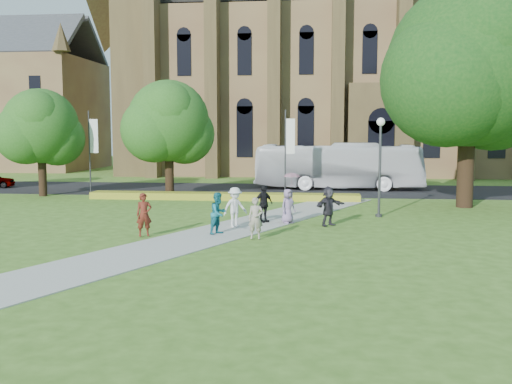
# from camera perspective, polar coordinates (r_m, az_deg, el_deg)

# --- Properties ---
(ground) EXTENTS (160.00, 160.00, 0.00)m
(ground) POSITION_cam_1_polar(r_m,az_deg,el_deg) (24.82, -3.78, -4.42)
(ground) COLOR #3C601C
(ground) RESTS_ON ground
(road) EXTENTS (160.00, 10.00, 0.02)m
(road) POSITION_cam_1_polar(r_m,az_deg,el_deg) (44.46, 0.71, 0.24)
(road) COLOR black
(road) RESTS_ON ground
(footpath) EXTENTS (15.58, 28.54, 0.04)m
(footpath) POSITION_cam_1_polar(r_m,az_deg,el_deg) (25.79, -3.39, -3.98)
(footpath) COLOR #B2B2A8
(footpath) RESTS_ON ground
(flower_hedge) EXTENTS (18.00, 1.40, 0.45)m
(flower_hedge) POSITION_cam_1_polar(r_m,az_deg,el_deg) (38.00, -3.29, -0.43)
(flower_hedge) COLOR gold
(flower_hedge) RESTS_ON ground
(cathedral) EXTENTS (52.60, 18.25, 28.00)m
(cathedral) POSITION_cam_1_polar(r_m,az_deg,el_deg) (64.57, 11.62, 13.47)
(cathedral) COLOR olive
(cathedral) RESTS_ON ground
(building_west) EXTENTS (22.00, 14.00, 18.30)m
(building_west) POSITION_cam_1_polar(r_m,az_deg,el_deg) (76.47, -24.11, 9.05)
(building_west) COLOR olive
(building_west) RESTS_ON ground
(streetlamp) EXTENTS (0.44, 0.44, 5.24)m
(streetlamp) POSITION_cam_1_polar(r_m,az_deg,el_deg) (30.72, 12.30, 3.65)
(streetlamp) COLOR #38383D
(streetlamp) RESTS_ON ground
(large_tree) EXTENTS (9.60, 9.60, 13.20)m
(large_tree) POSITION_cam_1_polar(r_m,az_deg,el_deg) (36.31, 20.58, 11.77)
(large_tree) COLOR #332114
(large_tree) RESTS_ON ground
(street_tree_0) EXTENTS (5.20, 5.20, 7.50)m
(street_tree_0) POSITION_cam_1_polar(r_m,az_deg,el_deg) (42.64, -20.74, 6.15)
(street_tree_0) COLOR #332114
(street_tree_0) RESTS_ON ground
(street_tree_1) EXTENTS (5.60, 5.60, 8.05)m
(street_tree_1) POSITION_cam_1_polar(r_m,az_deg,el_deg) (39.88, -8.74, 7.01)
(street_tree_1) COLOR #332114
(street_tree_1) RESTS_ON ground
(banner_pole_0) EXTENTS (0.70, 0.10, 6.00)m
(banner_pole_0) POSITION_cam_1_polar(r_m,az_deg,el_deg) (39.31, 3.11, 4.41)
(banner_pole_0) COLOR #38383D
(banner_pole_0) RESTS_ON ground
(banner_pole_1) EXTENTS (0.70, 0.10, 6.00)m
(banner_pole_1) POSITION_cam_1_polar(r_m,az_deg,el_deg) (42.44, -16.17, 4.30)
(banner_pole_1) COLOR #38383D
(banner_pole_1) RESTS_ON ground
(tour_coach) EXTENTS (13.09, 3.38, 3.63)m
(tour_coach) POSITION_cam_1_polar(r_m,az_deg,el_deg) (45.06, 8.24, 2.58)
(tour_coach) COLOR silver
(tour_coach) RESTS_ON road
(pedestrian_0) EXTENTS (0.81, 0.71, 1.86)m
(pedestrian_0) POSITION_cam_1_polar(r_m,az_deg,el_deg) (24.91, -11.13, -2.23)
(pedestrian_0) COLOR #5A1F14
(pedestrian_0) RESTS_ON footpath
(pedestrian_1) EXTENTS (1.06, 1.12, 1.84)m
(pedestrian_1) POSITION_cam_1_polar(r_m,az_deg,el_deg) (24.98, -3.77, -2.13)
(pedestrian_1) COLOR #186A7A
(pedestrian_1) RESTS_ON footpath
(pedestrian_2) EXTENTS (1.39, 1.27, 1.87)m
(pedestrian_2) POSITION_cam_1_polar(r_m,az_deg,el_deg) (26.79, -2.12, -1.53)
(pedestrian_2) COLOR silver
(pedestrian_2) RESTS_ON footpath
(pedestrian_3) EXTENTS (1.10, 1.07, 1.85)m
(pedestrian_3) POSITION_cam_1_polar(r_m,az_deg,el_deg) (28.17, 0.76, -1.17)
(pedestrian_3) COLOR black
(pedestrian_3) RESTS_ON footpath
(pedestrian_4) EXTENTS (0.95, 0.97, 1.68)m
(pedestrian_4) POSITION_cam_1_polar(r_m,az_deg,el_deg) (27.99, 3.21, -1.40)
(pedestrian_4) COLOR gray
(pedestrian_4) RESTS_ON footpath
(pedestrian_5) EXTENTS (1.67, 1.61, 1.89)m
(pedestrian_5) POSITION_cam_1_polar(r_m,az_deg,el_deg) (27.38, 7.26, -1.39)
(pedestrian_5) COLOR #29272F
(pedestrian_5) RESTS_ON footpath
(pedestrian_6) EXTENTS (0.65, 0.44, 1.74)m
(pedestrian_6) POSITION_cam_1_polar(r_m,az_deg,el_deg) (23.84, -0.03, -2.63)
(pedestrian_6) COLOR gray
(pedestrian_6) RESTS_ON footpath
(parasol) EXTENTS (0.99, 0.99, 0.70)m
(parasol) POSITION_cam_1_polar(r_m,az_deg,el_deg) (27.95, 3.61, 1.04)
(parasol) COLOR #EDA7B8
(parasol) RESTS_ON pedestrian_4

